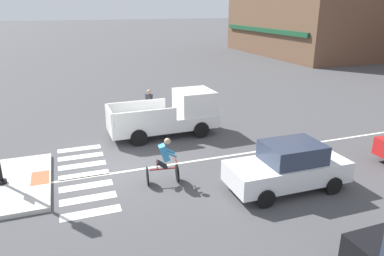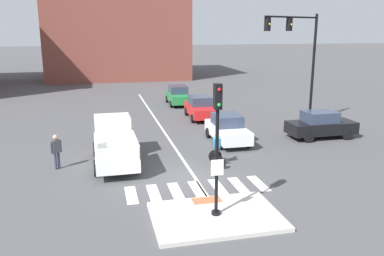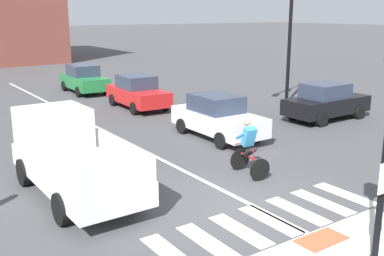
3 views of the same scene
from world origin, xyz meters
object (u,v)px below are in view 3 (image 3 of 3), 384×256
object	(u,v)px
car_green_eastbound_distant	(84,79)
cyclist	(249,146)
car_white_eastbound_mid	(218,117)
pickup_truck_white_westbound_near	(69,156)
car_black_cross_right	(326,102)
traffic_light_mast	(281,3)
car_red_eastbound_far	(138,92)

from	to	relation	value
car_green_eastbound_distant	cyclist	xyz separation A→B (m)	(-1.39, -16.33, 0.06)
car_white_eastbound_mid	cyclist	world-z (taller)	cyclist
car_white_eastbound_mid	cyclist	xyz separation A→B (m)	(-1.79, -3.82, 0.06)
car_green_eastbound_distant	pickup_truck_white_westbound_near	xyz separation A→B (m)	(-6.17, -14.54, 0.17)
car_black_cross_right	car_white_eastbound_mid	xyz separation A→B (m)	(-5.83, 0.35, 0.00)
traffic_light_mast	car_black_cross_right	size ratio (longest dim) A/B	1.81
traffic_light_mast	car_white_eastbound_mid	distance (m)	7.75
car_green_eastbound_distant	car_white_eastbound_mid	bearing A→B (deg)	-88.17
car_black_cross_right	pickup_truck_white_westbound_near	bearing A→B (deg)	-172.23
car_white_eastbound_mid	pickup_truck_white_westbound_near	bearing A→B (deg)	-162.77
car_green_eastbound_distant	pickup_truck_white_westbound_near	distance (m)	15.80
cyclist	car_white_eastbound_mid	bearing A→B (deg)	64.84
car_white_eastbound_mid	cyclist	size ratio (longest dim) A/B	2.45
car_red_eastbound_far	cyclist	world-z (taller)	cyclist
traffic_light_mast	pickup_truck_white_westbound_near	size ratio (longest dim) A/B	1.45
car_green_eastbound_distant	car_white_eastbound_mid	xyz separation A→B (m)	(0.40, -12.51, 0.00)
pickup_truck_white_westbound_near	cyclist	xyz separation A→B (m)	(4.78, -1.78, -0.11)
traffic_light_mast	car_green_eastbound_distant	world-z (taller)	traffic_light_mast
pickup_truck_white_westbound_near	cyclist	distance (m)	5.10
car_green_eastbound_distant	cyclist	size ratio (longest dim) A/B	2.47
traffic_light_mast	car_red_eastbound_far	size ratio (longest dim) A/B	1.79
cyclist	car_red_eastbound_far	bearing A→B (deg)	79.86
car_green_eastbound_distant	car_red_eastbound_far	xyz separation A→B (m)	(0.47, -5.88, 0.00)
car_white_eastbound_mid	cyclist	bearing A→B (deg)	-115.16
car_red_eastbound_far	pickup_truck_white_westbound_near	xyz separation A→B (m)	(-6.64, -8.66, 0.17)
car_green_eastbound_distant	car_white_eastbound_mid	world-z (taller)	same
car_red_eastbound_far	pickup_truck_white_westbound_near	distance (m)	10.92
car_red_eastbound_far	cyclist	size ratio (longest dim) A/B	2.48
traffic_light_mast	cyclist	xyz separation A→B (m)	(-7.63, -6.57, -4.23)
cyclist	car_green_eastbound_distant	bearing A→B (deg)	85.12
car_black_cross_right	car_green_eastbound_distant	bearing A→B (deg)	115.87
car_red_eastbound_far	cyclist	distance (m)	10.61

